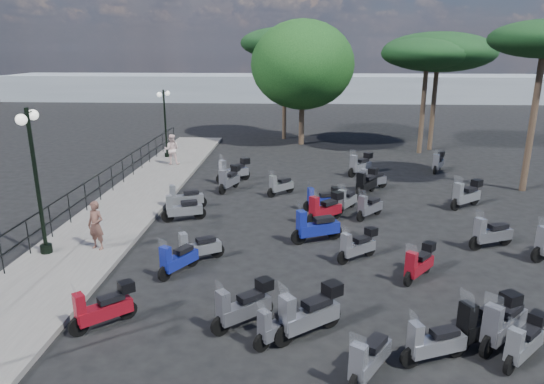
# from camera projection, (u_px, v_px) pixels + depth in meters

# --- Properties ---
(ground) EXTENTS (120.00, 120.00, 0.00)m
(ground) POSITION_uv_depth(u_px,v_px,m) (287.00, 239.00, 16.33)
(ground) COLOR black
(ground) RESTS_ON ground
(sidewalk) EXTENTS (3.00, 30.00, 0.15)m
(sidewalk) POSITION_uv_depth(u_px,v_px,m) (128.00, 206.00, 19.52)
(sidewalk) COLOR #5E5B5A
(sidewalk) RESTS_ON ground
(railing) EXTENTS (0.04, 26.04, 1.10)m
(railing) POSITION_uv_depth(u_px,v_px,m) (92.00, 187.00, 19.16)
(railing) COLOR black
(railing) RESTS_ON sidewalk
(lamp_post_1) EXTENTS (0.51, 1.29, 4.43)m
(lamp_post_1) POSITION_uv_depth(u_px,v_px,m) (35.00, 173.00, 14.15)
(lamp_post_1) COLOR black
(lamp_post_1) RESTS_ON sidewalk
(lamp_post_2) EXTENTS (0.49, 1.09, 3.80)m
(lamp_post_2) POSITION_uv_depth(u_px,v_px,m) (165.00, 119.00, 27.31)
(lamp_post_2) COLOR black
(lamp_post_2) RESTS_ON sidewalk
(woman) EXTENTS (0.65, 0.53, 1.54)m
(woman) POSITION_uv_depth(u_px,v_px,m) (96.00, 225.00, 14.95)
(woman) COLOR brown
(woman) RESTS_ON sidewalk
(pedestrian_far) EXTENTS (0.82, 0.66, 1.62)m
(pedestrian_far) POSITION_uv_depth(u_px,v_px,m) (172.00, 149.00, 25.90)
(pedestrian_far) COLOR beige
(pedestrian_far) RESTS_ON sidewalk
(scooter_1) EXTENTS (1.29, 1.18, 1.27)m
(scooter_1) POSITION_uv_depth(u_px,v_px,m) (104.00, 308.00, 11.06)
(scooter_1) COLOR black
(scooter_1) RESTS_ON ground
(scooter_2) EXTENTS (0.92, 1.41, 1.25)m
(scooter_2) POSITION_uv_depth(u_px,v_px,m) (178.00, 260.00, 13.68)
(scooter_2) COLOR black
(scooter_2) RESTS_ON ground
(scooter_3) EXTENTS (1.59, 0.77, 1.32)m
(scooter_3) POSITION_uv_depth(u_px,v_px,m) (182.00, 209.00, 17.89)
(scooter_3) COLOR black
(scooter_3) RESTS_ON ground
(scooter_4) EXTENTS (1.55, 1.22, 1.44)m
(scooter_4) POSITION_uv_depth(u_px,v_px,m) (234.00, 171.00, 23.10)
(scooter_4) COLOR black
(scooter_4) RESTS_ON ground
(scooter_5) EXTENTS (0.85, 1.63, 1.36)m
(scooter_5) POSITION_uv_depth(u_px,v_px,m) (229.00, 180.00, 21.69)
(scooter_5) COLOR black
(scooter_5) RESTS_ON ground
(scooter_6) EXTENTS (1.38, 1.22, 1.34)m
(scooter_6) POSITION_uv_depth(u_px,v_px,m) (244.00, 306.00, 11.08)
(scooter_6) COLOR black
(scooter_6) RESTS_ON ground
(scooter_7) EXTENTS (1.57, 1.27, 1.47)m
(scooter_7) POSITION_uv_depth(u_px,v_px,m) (309.00, 314.00, 10.68)
(scooter_7) COLOR black
(scooter_7) RESTS_ON ground
(scooter_8) EXTENTS (1.39, 0.91, 1.24)m
(scooter_8) POSITION_uv_depth(u_px,v_px,m) (198.00, 248.00, 14.50)
(scooter_8) COLOR black
(scooter_8) RESTS_ON ground
(scooter_9) EXTENTS (1.72, 0.95, 1.46)m
(scooter_9) POSITION_uv_depth(u_px,v_px,m) (316.00, 228.00, 15.91)
(scooter_9) COLOR black
(scooter_9) RESTS_ON ground
(scooter_10) EXTENTS (1.49, 0.66, 1.21)m
(scooter_10) POSITION_uv_depth(u_px,v_px,m) (322.00, 199.00, 19.06)
(scooter_10) COLOR black
(scooter_10) RESTS_ON ground
(scooter_11) EXTENTS (1.14, 1.13, 1.21)m
(scooter_11) POSITION_uv_depth(u_px,v_px,m) (280.00, 186.00, 21.05)
(scooter_11) COLOR black
(scooter_11) RESTS_ON ground
(scooter_12) EXTENTS (1.14, 1.07, 1.18)m
(scooter_12) POSITION_uv_depth(u_px,v_px,m) (279.00, 326.00, 10.48)
(scooter_12) COLOR black
(scooter_12) RESTS_ON ground
(scooter_13) EXTENTS (1.00, 1.41, 1.29)m
(scooter_13) POSITION_uv_depth(u_px,v_px,m) (369.00, 359.00, 9.29)
(scooter_13) COLOR black
(scooter_13) RESTS_ON ground
(scooter_14) EXTENTS (1.29, 1.06, 1.22)m
(scooter_14) POSITION_uv_depth(u_px,v_px,m) (358.00, 246.00, 14.59)
(scooter_14) COLOR black
(scooter_14) RESTS_ON ground
(scooter_15) EXTENTS (1.40, 1.30, 1.39)m
(scooter_15) POSITION_uv_depth(u_px,v_px,m) (325.00, 209.00, 17.71)
(scooter_15) COLOR black
(scooter_15) RESTS_ON ground
(scooter_16) EXTENTS (0.90, 1.39, 1.23)m
(scooter_16) POSITION_uv_depth(u_px,v_px,m) (346.00, 201.00, 18.97)
(scooter_16) COLOR black
(scooter_16) RESTS_ON ground
(scooter_17) EXTENTS (1.13, 1.59, 1.43)m
(scooter_17) POSITION_uv_depth(u_px,v_px,m) (366.00, 183.00, 21.05)
(scooter_17) COLOR black
(scooter_17) RESTS_ON ground
(scooter_18) EXTENTS (1.50, 0.76, 1.25)m
(scooter_18) POSITION_uv_depth(u_px,v_px,m) (433.00, 344.00, 9.80)
(scooter_18) COLOR black
(scooter_18) RESTS_ON ground
(scooter_19) EXTENTS (1.39, 1.37, 1.47)m
(scooter_19) POSITION_uv_depth(u_px,v_px,m) (502.00, 325.00, 10.33)
(scooter_19) COLOR black
(scooter_19) RESTS_ON ground
(scooter_20) EXTENTS (1.09, 1.27, 1.22)m
(scooter_20) POSITION_uv_depth(u_px,v_px,m) (419.00, 264.00, 13.37)
(scooter_20) COLOR black
(scooter_20) RESTS_ON ground
(scooter_21) EXTENTS (1.11, 1.22, 1.24)m
(scooter_21) POSITION_uv_depth(u_px,v_px,m) (369.00, 207.00, 18.17)
(scooter_21) COLOR black
(scooter_21) RESTS_ON ground
(scooter_22) EXTENTS (1.43, 0.96, 1.28)m
(scooter_22) POSITION_uv_depth(u_px,v_px,m) (372.00, 180.00, 21.85)
(scooter_22) COLOR black
(scooter_22) RESTS_ON ground
(scooter_23) EXTENTS (1.34, 1.39, 1.40)m
(scooter_23) POSITION_uv_depth(u_px,v_px,m) (360.00, 165.00, 24.33)
(scooter_23) COLOR black
(scooter_23) RESTS_ON ground
(scooter_25) EXTENTS (1.67, 1.04, 1.44)m
(scooter_25) POSITION_uv_depth(u_px,v_px,m) (486.00, 322.00, 10.37)
(scooter_25) COLOR black
(scooter_25) RESTS_ON ground
(scooter_26) EXTENTS (1.60, 0.86, 1.35)m
(scooter_26) POSITION_uv_depth(u_px,v_px,m) (491.00, 234.00, 15.47)
(scooter_26) COLOR black
(scooter_26) RESTS_ON ground
(scooter_28) EXTENTS (1.49, 1.23, 1.41)m
(scooter_28) POSITION_uv_depth(u_px,v_px,m) (466.00, 195.00, 19.37)
(scooter_28) COLOR black
(scooter_28) RESTS_ON ground
(scooter_29) EXTENTS (0.91, 1.47, 1.27)m
(scooter_29) POSITION_uv_depth(u_px,v_px,m) (438.00, 163.00, 24.99)
(scooter_29) COLOR black
(scooter_29) RESTS_ON ground
(scooter_30) EXTENTS (1.20, 1.17, 1.22)m
(scooter_30) POSITION_uv_depth(u_px,v_px,m) (524.00, 343.00, 9.80)
(scooter_30) COLOR black
(scooter_30) RESTS_ON ground
(scooter_31) EXTENTS (1.59, 0.77, 1.32)m
(scooter_31) POSITION_uv_depth(u_px,v_px,m) (185.00, 198.00, 19.19)
(scooter_31) COLOR black
(scooter_31) RESTS_ON ground
(broadleaf_tree) EXTENTS (6.62, 6.62, 7.94)m
(broadleaf_tree) POSITION_uv_depth(u_px,v_px,m) (302.00, 65.00, 30.85)
(broadleaf_tree) COLOR #38281E
(broadleaf_tree) RESTS_ON ground
(pine_0) EXTENTS (5.37, 5.37, 6.81)m
(pine_0) POSITION_uv_depth(u_px,v_px,m) (428.00, 54.00, 27.99)
(pine_0) COLOR #38281E
(pine_0) RESTS_ON ground
(pine_1) EXTENTS (6.73, 6.73, 7.11)m
(pine_1) POSITION_uv_depth(u_px,v_px,m) (438.00, 52.00, 28.90)
(pine_1) COLOR #38281E
(pine_1) RESTS_ON ground
(pine_2) EXTENTS (5.97, 5.97, 7.53)m
(pine_2) POSITION_uv_depth(u_px,v_px,m) (285.00, 43.00, 32.43)
(pine_2) COLOR #38281E
(pine_2) RESTS_ON ground
(distant_hills) EXTENTS (70.00, 8.00, 3.00)m
(distant_hills) POSITION_uv_depth(u_px,v_px,m) (296.00, 88.00, 58.96)
(distant_hills) COLOR gray
(distant_hills) RESTS_ON ground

